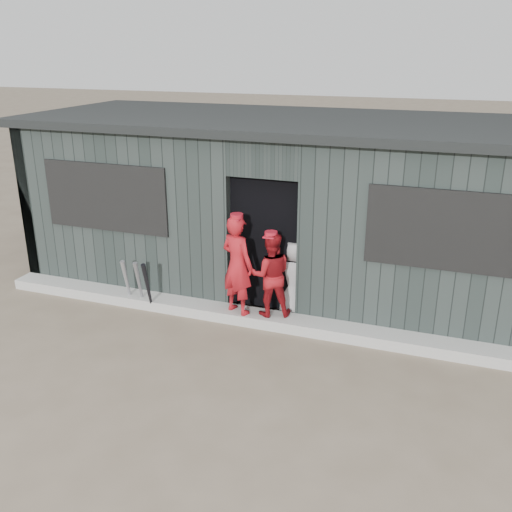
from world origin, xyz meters
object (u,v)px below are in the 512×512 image
at_px(bat_mid, 139,284).
at_px(dugout, 292,204).
at_px(bat_right, 148,288).
at_px(bat_left, 127,282).
at_px(player_red_left, 237,265).
at_px(player_red_right, 271,275).
at_px(player_grey_back, 295,278).

height_order(bat_mid, dugout, dugout).
bearing_deg(bat_right, dugout, 51.00).
bearing_deg(bat_left, player_red_left, 1.83).
relative_size(bat_left, dugout, 0.09).
bearing_deg(player_red_right, dugout, -104.90).
relative_size(bat_mid, player_grey_back, 0.67).
bearing_deg(player_red_left, dugout, -76.87).
relative_size(bat_mid, player_red_left, 0.55).
bearing_deg(bat_left, bat_mid, -5.90).
bearing_deg(bat_mid, player_grey_back, 13.63).
distance_m(player_red_left, player_grey_back, 0.86).
bearing_deg(bat_right, bat_mid, 150.04).
xyz_separation_m(bat_right, player_grey_back, (1.97, 0.65, 0.17)).
xyz_separation_m(bat_mid, player_grey_back, (2.19, 0.53, 0.20)).
distance_m(bat_right, player_red_left, 1.38).
distance_m(bat_mid, player_red_left, 1.58).
relative_size(bat_right, player_grey_back, 0.71).
bearing_deg(dugout, player_red_right, -83.50).
distance_m(bat_left, bat_right, 0.46).
relative_size(bat_left, bat_mid, 0.97).
bearing_deg(bat_mid, player_red_right, 4.59).
height_order(bat_mid, bat_right, bat_right).
height_order(bat_right, player_red_left, player_red_left).
bearing_deg(bat_right, bat_left, 161.58).
height_order(bat_mid, player_grey_back, player_grey_back).
bearing_deg(dugout, player_grey_back, -71.70).
distance_m(player_grey_back, dugout, 1.52).
bearing_deg(bat_left, dugout, 41.73).
bearing_deg(bat_right, player_red_right, 9.10).
relative_size(bat_right, player_red_left, 0.58).
distance_m(bat_left, bat_mid, 0.23).
bearing_deg(dugout, bat_left, -138.27).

